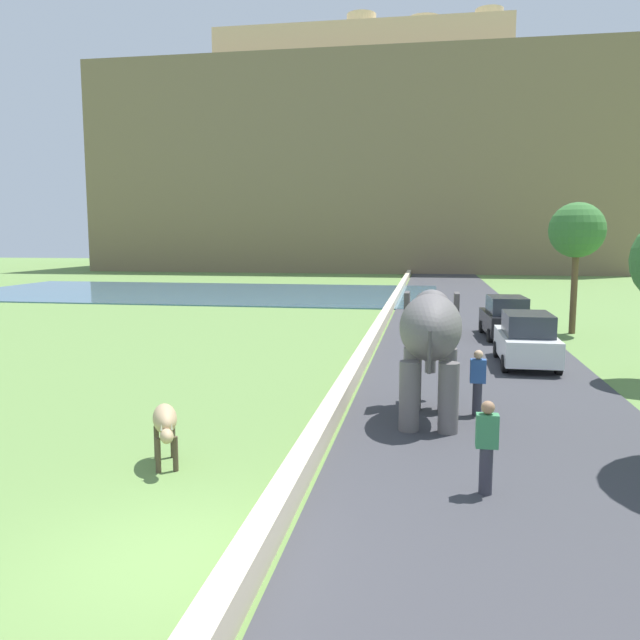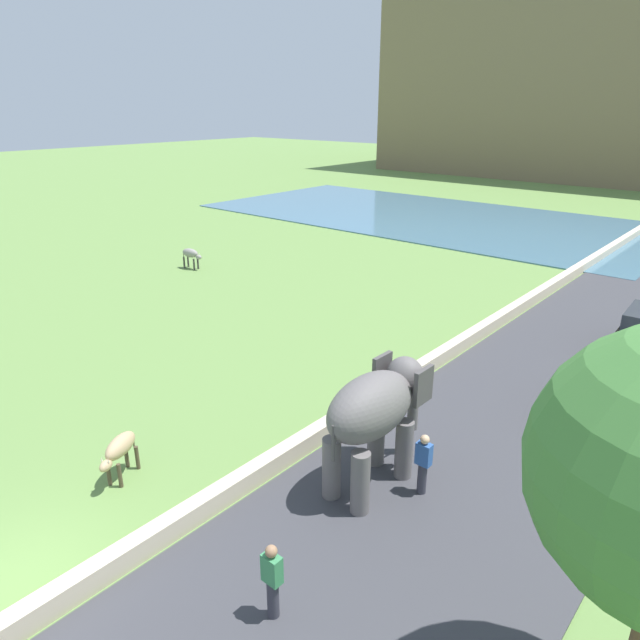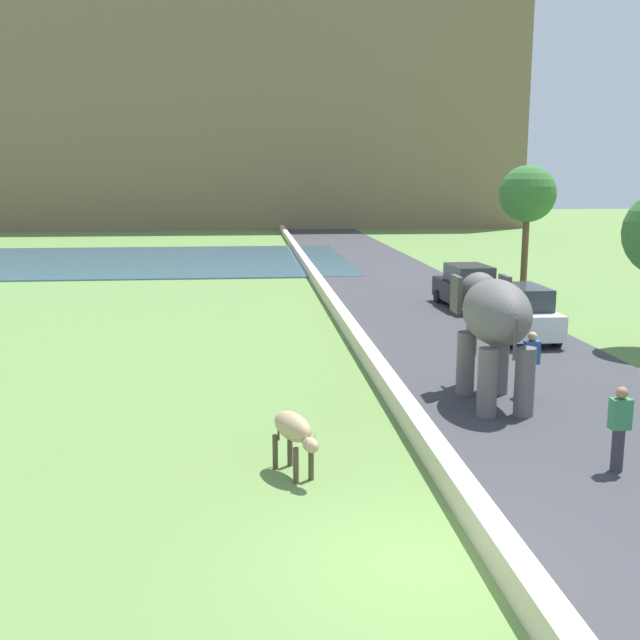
{
  "view_description": "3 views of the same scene",
  "coord_description": "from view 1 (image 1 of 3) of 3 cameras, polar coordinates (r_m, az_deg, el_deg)",
  "views": [
    {
      "loc": [
        3.35,
        -7.61,
        4.27
      ],
      "look_at": [
        0.1,
        11.59,
        1.73
      ],
      "focal_mm": 35.98,
      "sensor_mm": 36.0,
      "label": 1
    },
    {
      "loc": [
        10.04,
        -2.55,
        8.75
      ],
      "look_at": [
        -2.18,
        11.75,
        1.59
      ],
      "focal_mm": 32.07,
      "sensor_mm": 36.0,
      "label": 2
    },
    {
      "loc": [
        -2.19,
        -9.47,
        5.29
      ],
      "look_at": [
        -0.3,
        10.22,
        1.51
      ],
      "focal_mm": 42.4,
      "sensor_mm": 36.0,
      "label": 3
    }
  ],
  "objects": [
    {
      "name": "person_trailing",
      "position": [
        11.01,
        14.6,
        -10.8
      ],
      "size": [
        0.36,
        0.22,
        1.63
      ],
      "color": "#33333D",
      "rests_on": "ground"
    },
    {
      "name": "barrier_wall",
      "position": [
        26.01,
        4.76,
        -1.47
      ],
      "size": [
        0.4,
        110.0,
        0.5
      ],
      "primitive_type": "cube",
      "color": "beige",
      "rests_on": "ground"
    },
    {
      "name": "tree_near",
      "position": [
        30.24,
        21.89,
        7.34
      ],
      "size": [
        2.41,
        2.41,
        5.75
      ],
      "color": "brown",
      "rests_on": "ground"
    },
    {
      "name": "ground_plane",
      "position": [
        9.35,
        -13.38,
        -19.97
      ],
      "size": [
        220.0,
        220.0,
        0.0
      ],
      "primitive_type": "plane",
      "color": "#608442"
    },
    {
      "name": "lake",
      "position": [
        49.76,
        -10.83,
        2.43
      ],
      "size": [
        36.0,
        18.0,
        0.08
      ],
      "primitive_type": "cube",
      "color": "#426B84",
      "rests_on": "ground"
    },
    {
      "name": "road_surface",
      "position": [
        27.98,
        12.89,
        -1.46
      ],
      "size": [
        7.0,
        120.0,
        0.06
      ],
      "primitive_type": "cube",
      "color": "#38383D",
      "rests_on": "ground"
    },
    {
      "name": "fort_on_hill",
      "position": [
        91.17,
        3.65,
        22.67
      ],
      "size": [
        38.12,
        8.0,
        7.8
      ],
      "color": "#D6BC89",
      "rests_on": "hill_distant"
    },
    {
      "name": "car_white",
      "position": [
        22.13,
        17.88,
        -1.69
      ],
      "size": [
        1.81,
        4.01,
        1.8
      ],
      "color": "white",
      "rests_on": "ground"
    },
    {
      "name": "car_black",
      "position": [
        27.88,
        16.19,
        0.19
      ],
      "size": [
        1.94,
        4.07,
        1.8
      ],
      "color": "black",
      "rests_on": "ground"
    },
    {
      "name": "cow_tan",
      "position": [
        12.42,
        -13.61,
        -8.85
      ],
      "size": [
        0.91,
        1.39,
        1.15
      ],
      "color": "tan",
      "rests_on": "ground"
    },
    {
      "name": "hill_distant",
      "position": [
        88.35,
        3.6,
        12.82
      ],
      "size": [
        64.0,
        28.0,
        25.14
      ],
      "primitive_type": "cube",
      "color": "#7F6B4C",
      "rests_on": "ground"
    },
    {
      "name": "person_beside_elephant",
      "position": [
        15.62,
        13.85,
        -5.35
      ],
      "size": [
        0.36,
        0.22,
        1.63
      ],
      "color": "#33333D",
      "rests_on": "ground"
    },
    {
      "name": "elephant",
      "position": [
        14.98,
        9.8,
        -1.25
      ],
      "size": [
        1.43,
        3.47,
        2.99
      ],
      "color": "#605B5B",
      "rests_on": "ground"
    }
  ]
}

